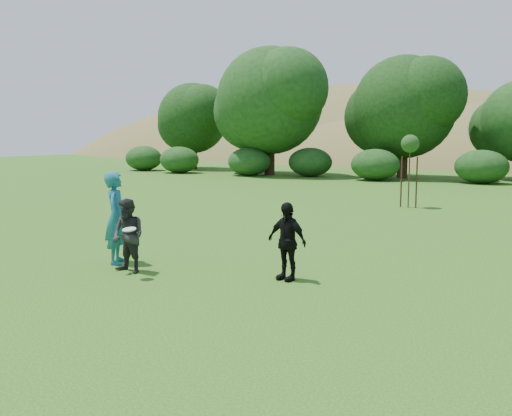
{
  "coord_description": "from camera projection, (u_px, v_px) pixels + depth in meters",
  "views": [
    {
      "loc": [
        6.85,
        -8.64,
        2.83
      ],
      "look_at": [
        0.0,
        3.0,
        1.1
      ],
      "focal_mm": 40.0,
      "sensor_mm": 36.0,
      "label": 1
    }
  ],
  "objects": [
    {
      "name": "ground",
      "position": [
        179.0,
        280.0,
        11.19
      ],
      "size": [
        120.0,
        120.0,
        0.0
      ],
      "primitive_type": "plane",
      "color": "#19470C",
      "rests_on": "ground"
    },
    {
      "name": "player_teal",
      "position": [
        117.0,
        218.0,
        12.55
      ],
      "size": [
        0.81,
        0.89,
        2.04
      ],
      "primitive_type": "imported",
      "rotation": [
        0.0,
        0.0,
        2.13
      ],
      "color": "#1A6279",
      "rests_on": "ground"
    },
    {
      "name": "player_grey",
      "position": [
        128.0,
        236.0,
        11.72
      ],
      "size": [
        0.79,
        0.64,
        1.54
      ],
      "primitive_type": "imported",
      "rotation": [
        0.0,
        0.0,
        -0.08
      ],
      "color": "#252426",
      "rests_on": "ground"
    },
    {
      "name": "player_black",
      "position": [
        287.0,
        241.0,
        11.13
      ],
      "size": [
        0.96,
        0.55,
        1.54
      ],
      "primitive_type": "imported",
      "rotation": [
        0.0,
        0.0,
        -0.2
      ],
      "color": "black",
      "rests_on": "ground"
    },
    {
      "name": "frisbee",
      "position": [
        129.0,
        229.0,
        11.22
      ],
      "size": [
        0.27,
        0.27,
        0.07
      ],
      "color": "white",
      "rests_on": "ground"
    },
    {
      "name": "sapling",
      "position": [
        410.0,
        146.0,
        22.13
      ],
      "size": [
        0.7,
        0.7,
        2.85
      ],
      "color": "#3F2618",
      "rests_on": "ground"
    }
  ]
}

